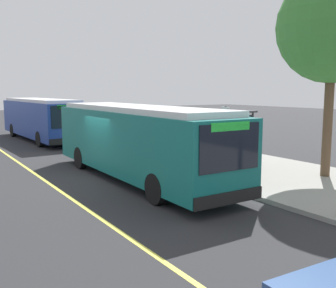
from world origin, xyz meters
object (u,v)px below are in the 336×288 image
at_px(transit_bus_main, 137,140).
at_px(transit_bus_second, 41,118).
at_px(pedestrian_commuter, 247,155).
at_px(route_sign_post, 225,132).
at_px(waiting_bench, 229,152).

xyz_separation_m(transit_bus_main, transit_bus_second, (-14.74, 0.20, 0.00)).
distance_m(transit_bus_main, pedestrian_commuter, 4.33).
distance_m(transit_bus_second, pedestrian_commuter, 17.89).
bearing_deg(route_sign_post, transit_bus_main, -127.82).
distance_m(transit_bus_second, route_sign_post, 17.05).
height_order(transit_bus_second, pedestrian_commuter, transit_bus_second).
distance_m(transit_bus_main, waiting_bench, 5.29).
distance_m(waiting_bench, pedestrian_commuter, 3.84).
height_order(transit_bus_second, route_sign_post, same).
bearing_deg(waiting_bench, route_sign_post, -44.97).
height_order(waiting_bench, route_sign_post, route_sign_post).
relative_size(transit_bus_main, pedestrian_commuter, 6.56).
xyz_separation_m(waiting_bench, route_sign_post, (2.46, -2.46, 1.32)).
bearing_deg(route_sign_post, transit_bus_second, -171.47).
relative_size(transit_bus_main, waiting_bench, 6.93).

